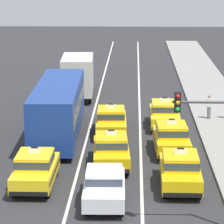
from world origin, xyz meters
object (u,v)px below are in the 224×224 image
at_px(traffic_light_pole, 220,138).
at_px(taxi_center_second, 111,150).
at_px(taxi_center_third, 111,121).
at_px(bus_left_second, 58,107).
at_px(taxi_right_nearest, 180,169).
at_px(taxi_left_nearest, 35,169).
at_px(sedan_center_nearest, 104,185).
at_px(taxi_right_third, 165,113).
at_px(taxi_right_second, 171,137).
at_px(box_truck_left_third, 78,75).
at_px(pedestrian_near_crosswalk, 209,107).

bearing_deg(traffic_light_pole, taxi_center_second, 117.80).
bearing_deg(traffic_light_pole, taxi_center_third, 107.59).
bearing_deg(bus_left_second, traffic_light_pole, -61.08).
bearing_deg(taxi_right_nearest, taxi_left_nearest, -179.26).
relative_size(sedan_center_nearest, taxi_right_third, 0.95).
bearing_deg(taxi_left_nearest, taxi_center_second, 43.90).
relative_size(taxi_left_nearest, sedan_center_nearest, 1.05).
relative_size(taxi_left_nearest, taxi_center_second, 0.98).
height_order(taxi_right_nearest, traffic_light_pole, traffic_light_pole).
bearing_deg(sedan_center_nearest, bus_left_second, 106.35).
bearing_deg(taxi_right_second, taxi_right_third, 91.22).
xyz_separation_m(bus_left_second, traffic_light_pole, (7.81, -14.13, 2.00)).
distance_m(bus_left_second, taxi_right_nearest, 11.22).
relative_size(taxi_center_second, taxi_right_second, 1.01).
relative_size(taxi_center_second, traffic_light_pole, 0.83).
xyz_separation_m(taxi_center_third, taxi_right_third, (3.32, 2.03, 0.00)).
relative_size(sedan_center_nearest, taxi_right_second, 0.94).
distance_m(sedan_center_nearest, taxi_center_second, 5.44).
height_order(box_truck_left_third, taxi_right_third, box_truck_left_third).
relative_size(taxi_center_third, pedestrian_near_crosswalk, 2.90).
height_order(taxi_left_nearest, traffic_light_pole, traffic_light_pole).
distance_m(bus_left_second, taxi_right_second, 7.40).
bearing_deg(taxi_center_third, pedestrian_near_crosswalk, 30.96).
height_order(pedestrian_near_crosswalk, traffic_light_pole, traffic_light_pole).
xyz_separation_m(taxi_right_second, taxi_right_third, (-0.12, 5.84, 0.00)).
height_order(taxi_right_nearest, taxi_right_second, same).
xyz_separation_m(taxi_left_nearest, taxi_center_second, (3.44, 3.31, 0.00)).
xyz_separation_m(taxi_right_third, traffic_light_pole, (1.34, -16.73, 2.94)).
distance_m(sedan_center_nearest, taxi_right_second, 8.59).
bearing_deg(traffic_light_pole, pedestrian_near_crosswalk, 84.83).
xyz_separation_m(box_truck_left_third, sedan_center_nearest, (3.09, -22.90, -0.93)).
bearing_deg(traffic_light_pole, bus_left_second, 118.92).
height_order(taxi_right_second, traffic_light_pole, traffic_light_pole).
height_order(taxi_center_third, taxi_right_nearest, same).
height_order(bus_left_second, sedan_center_nearest, bus_left_second).
distance_m(taxi_left_nearest, taxi_right_nearest, 6.77).
xyz_separation_m(taxi_left_nearest, sedan_center_nearest, (3.34, -2.14, -0.03)).
distance_m(taxi_left_nearest, bus_left_second, 9.08).
xyz_separation_m(taxi_right_second, traffic_light_pole, (1.21, -10.89, 2.94)).
bearing_deg(box_truck_left_third, taxi_center_second, -79.65).
bearing_deg(sedan_center_nearest, traffic_light_pole, -33.21).
relative_size(bus_left_second, taxi_right_third, 2.47).
height_order(box_truck_left_third, taxi_right_nearest, box_truck_left_third).
relative_size(taxi_left_nearest, taxi_center_third, 0.99).
distance_m(box_truck_left_third, traffic_light_pole, 27.05).
bearing_deg(sedan_center_nearest, taxi_center_second, 88.97).
distance_m(bus_left_second, sedan_center_nearest, 11.68).
bearing_deg(taxi_left_nearest, traffic_light_pole, -32.97).
height_order(taxi_center_second, taxi_center_third, same).
xyz_separation_m(taxi_left_nearest, taxi_right_third, (6.53, 11.63, 0.00)).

